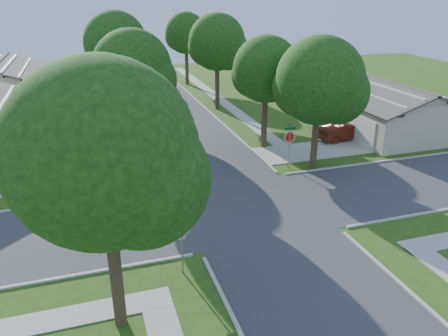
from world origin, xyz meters
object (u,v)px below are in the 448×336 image
Objects in this scene: tree_e_near at (267,72)px; tree_e_far at (186,35)px; tree_w_mid at (117,46)px; car_curb_west at (136,79)px; tree_e_mid at (218,45)px; stop_sign_sw at (181,231)px; house_nw_far at (5,85)px; car_driveway at (344,131)px; stop_sign_ne at (289,139)px; tree_ne_corner at (320,85)px; house_ne_far at (286,74)px; tree_w_near at (133,73)px; house_ne_near at (376,110)px; tree_sw_corner at (105,162)px; car_curb_east at (172,93)px; tree_w_far at (107,42)px.

tree_e_far reaches higher than tree_e_near.
car_curb_west is (3.13, 14.49, -5.77)m from tree_w_mid.
tree_e_near is at bearing -90.03° from tree_e_mid.
house_nw_far is at bearing 107.10° from stop_sign_sw.
tree_w_mid is at bearing -125.85° from tree_e_far.
car_driveway is at bearing -37.33° from tree_w_mid.
house_nw_far is at bearing 11.20° from car_curb_west.
tree_ne_corner is (1.66, -0.49, 3.56)m from stop_sign_ne.
tree_e_mid is 14.58m from house_ne_far.
tree_e_mid is 15.25m from tree_w_near.
tree_e_far is at bearing 116.03° from house_ne_near.
tree_sw_corner reaches higher than car_curb_east.
house_ne_near is at bearing 37.18° from stop_sign_sw.
tree_sw_corner is at bearing -136.06° from stop_sign_ne.
tree_e_near is 0.87× the size of tree_w_mid.
car_curb_west is at bearing 13.58° from house_nw_far.
house_nw_far is at bearing -169.95° from tree_w_far.
tree_ne_corner reaches higher than house_ne_far.
tree_e_far is 1.09× the size of tree_w_far.
tree_ne_corner is at bearing -23.56° from tree_w_near.
car_curb_west is (3.19, 40.19, -1.31)m from stop_sign_sw.
tree_e_far reaches higher than house_ne_far.
tree_e_mid is 16.73m from car_curb_west.
tree_e_far is 26.71m from car_driveway.
tree_ne_corner is 23.39m from car_curb_east.
stop_sign_ne is at bearing 99.03° from car_curb_west.
tree_w_far reaches higher than house_ne_far.
tree_e_mid reaches higher than tree_e_far.
house_ne_near is (20.64, -23.01, -3.99)m from tree_w_far.
tree_w_near is 0.66× the size of house_ne_near.
car_driveway is at bearing -1.09° from tree_w_near.
tree_w_mid is 2.32× the size of car_curb_east.
stop_sign_sw reaches higher than car_curb_west.
house_ne_far is at bearing -5.36° from house_nw_far.
tree_e_mid is 1.85× the size of car_curb_west.
tree_w_near is 0.66× the size of house_ne_far.
car_driveway is at bearing 39.65° from tree_sw_corner.
tree_sw_corner is 43.25m from car_curb_west.
house_ne_far is 15.03m from car_curb_east.
tree_w_far is 12.19m from house_nw_far.
tree_w_mid is 22.68m from house_ne_far.
stop_sign_sw is 14.64m from tree_ne_corner.
car_curb_west is at bearing 85.46° from stop_sign_sw.
tree_w_near is (-9.40, -12.00, -0.14)m from tree_e_mid.
tree_e_near is at bearing -169.96° from house_ne_near.
tree_e_far is at bearing 73.44° from tree_sw_corner.
car_driveway is (16.20, 13.40, -1.31)m from stop_sign_sw.
car_curb_west is at bearing 25.35° from tree_w_far.
stop_sign_sw reaches higher than car_curb_east.
tree_e_far reaches higher than stop_sign_ne.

